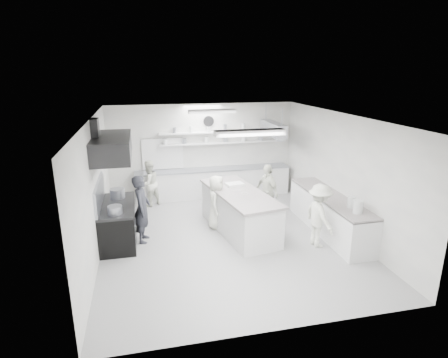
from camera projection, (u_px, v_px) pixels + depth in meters
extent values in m
cube|color=#9F9FA2|center=(227.00, 238.00, 9.22)|extent=(6.00, 7.00, 0.02)
cube|color=silver|center=(227.00, 117.00, 8.36)|extent=(6.00, 7.00, 0.02)
cube|color=silver|center=(203.00, 150.00, 12.06)|extent=(6.00, 0.04, 3.00)
cube|color=silver|center=(280.00, 246.00, 5.52)|extent=(6.00, 0.04, 3.00)
cube|color=silver|center=(95.00, 189.00, 8.15)|extent=(0.04, 7.00, 3.00)
cube|color=silver|center=(341.00, 173.00, 9.42)|extent=(0.04, 7.00, 3.00)
cube|color=black|center=(118.00, 224.00, 8.91)|extent=(0.80, 1.80, 0.90)
cube|color=black|center=(112.00, 147.00, 8.37)|extent=(0.85, 2.00, 0.50)
cube|color=silver|center=(214.00, 183.00, 12.14)|extent=(5.00, 0.60, 0.92)
cube|color=silver|center=(224.00, 143.00, 12.01)|extent=(4.20, 0.26, 0.04)
cube|color=silver|center=(224.00, 132.00, 11.91)|extent=(4.20, 0.26, 0.04)
cube|color=black|center=(163.00, 154.00, 11.78)|extent=(1.30, 0.04, 1.00)
cylinder|color=silver|center=(209.00, 121.00, 11.79)|extent=(0.32, 0.05, 0.32)
cube|color=silver|center=(329.00, 214.00, 9.45)|extent=(0.74, 3.30, 0.94)
cube|color=#9FA3AE|center=(273.00, 129.00, 11.22)|extent=(0.30, 1.60, 0.40)
cube|color=silver|center=(250.00, 133.00, 6.69)|extent=(1.30, 0.25, 0.10)
cube|color=silver|center=(212.00, 111.00, 10.06)|extent=(1.30, 0.25, 0.10)
cube|color=silver|center=(239.00, 212.00, 9.48)|extent=(1.50, 2.90, 1.02)
cylinder|color=#9FA3AE|center=(117.00, 194.00, 9.20)|extent=(0.37, 0.37, 0.28)
imported|color=#292A32|center=(142.00, 209.00, 8.83)|extent=(0.49, 0.66, 1.66)
imported|color=silver|center=(149.00, 183.00, 11.22)|extent=(0.87, 0.83, 1.42)
imported|color=silver|center=(216.00, 202.00, 9.64)|extent=(0.69, 0.82, 1.43)
imported|color=silver|center=(267.00, 192.00, 10.26)|extent=(0.64, 0.98, 1.56)
imported|color=silver|center=(319.00, 216.00, 8.62)|extent=(0.66, 1.03, 1.52)
imported|color=#9FA3AE|center=(236.00, 191.00, 9.42)|extent=(0.24, 0.24, 0.06)
imported|color=silver|center=(245.00, 194.00, 9.21)|extent=(0.20, 0.20, 0.06)
imported|color=silver|center=(353.00, 207.00, 8.59)|extent=(0.29, 0.29, 0.06)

